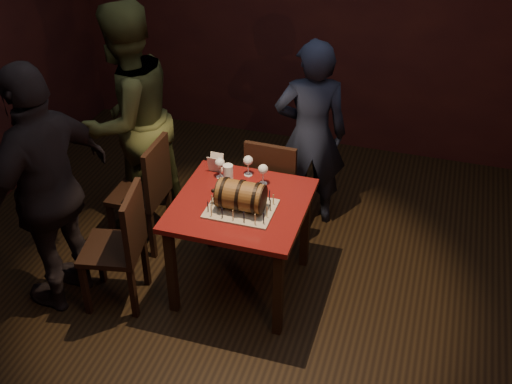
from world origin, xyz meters
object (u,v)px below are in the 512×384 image
at_px(pub_table, 241,216).
at_px(wine_glass_right, 263,170).
at_px(chair_left_rear, 147,188).
at_px(person_back, 311,136).
at_px(wine_glass_left, 220,164).
at_px(chair_back, 274,185).
at_px(chair_left_front, 122,242).
at_px(wine_glass_mid, 248,161).
at_px(person_left_rear, 128,119).
at_px(person_left_front, 49,190).
at_px(pint_of_ale, 228,175).
at_px(barrel_cake, 241,196).

distance_m(pub_table, wine_glass_right, 0.36).
xyz_separation_m(chair_left_rear, person_back, (1.12, 0.71, 0.27)).
height_order(pub_table, wine_glass_right, wine_glass_right).
distance_m(wine_glass_left, wine_glass_right, 0.32).
bearing_deg(chair_back, pub_table, -95.99).
xyz_separation_m(pub_table, chair_left_front, (-0.73, -0.38, -0.12)).
bearing_deg(wine_glass_mid, pub_table, -80.49).
xyz_separation_m(chair_left_rear, chair_left_front, (0.12, -0.66, 0.00)).
height_order(wine_glass_right, chair_left_front, chair_left_front).
xyz_separation_m(wine_glass_mid, person_left_rear, (-1.06, 0.23, 0.06)).
bearing_deg(person_left_rear, chair_left_rear, 64.05).
xyz_separation_m(person_back, person_left_front, (-1.44, -1.44, 0.11)).
bearing_deg(wine_glass_mid, wine_glass_left, -153.70).
bearing_deg(person_back, pub_table, 58.11).
bearing_deg(pint_of_ale, barrel_cake, -56.17).
distance_m(chair_left_rear, person_left_front, 0.89).
height_order(chair_left_rear, chair_left_front, same).
bearing_deg(person_left_rear, pub_table, 85.47).
xyz_separation_m(pub_table, barrel_cake, (0.03, -0.08, 0.22)).
relative_size(wine_glass_left, chair_back, 0.17).
bearing_deg(wine_glass_left, chair_back, 48.93).
bearing_deg(chair_left_rear, pint_of_ale, -6.03).
distance_m(barrel_cake, wine_glass_mid, 0.43).
bearing_deg(chair_back, chair_left_rear, -160.11).
height_order(barrel_cake, person_back, person_back).
xyz_separation_m(chair_left_rear, person_left_rear, (-0.26, 0.30, 0.41)).
relative_size(barrel_cake, chair_back, 0.40).
bearing_deg(chair_back, person_back, 62.43).
height_order(pub_table, chair_back, chair_back).
distance_m(wine_glass_mid, chair_left_front, 1.05).
bearing_deg(person_back, pint_of_ale, 44.55).
distance_m(wine_glass_left, person_left_rear, 0.93).
relative_size(wine_glass_mid, person_back, 0.10).
height_order(chair_back, chair_left_front, same).
bearing_deg(pub_table, chair_left_front, -152.52).
bearing_deg(pint_of_ale, person_left_front, -147.30).
xyz_separation_m(chair_left_front, person_back, (0.99, 1.36, 0.27)).
distance_m(person_back, person_left_rear, 1.44).
distance_m(wine_glass_mid, person_left_front, 1.38).
height_order(wine_glass_right, chair_back, chair_back).
distance_m(pub_table, wine_glass_left, 0.42).
height_order(person_back, person_left_front, person_left_front).
relative_size(wine_glass_left, wine_glass_mid, 1.00).
distance_m(person_back, person_left_front, 2.04).
distance_m(chair_back, chair_left_front, 1.27).
bearing_deg(barrel_cake, chair_left_rear, 158.19).
relative_size(wine_glass_left, wine_glass_right, 1.00).
height_order(pub_table, person_back, person_back).
xyz_separation_m(barrel_cake, person_left_front, (-1.21, -0.38, 0.04)).
relative_size(wine_glass_right, chair_left_rear, 0.17).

